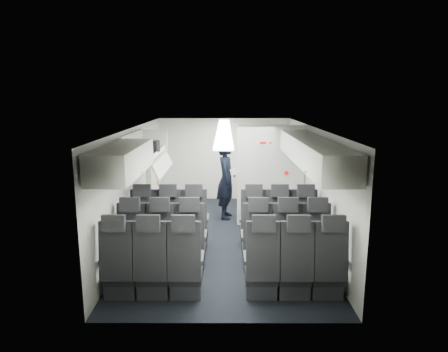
{
  "coord_description": "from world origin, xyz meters",
  "views": [
    {
      "loc": [
        0.02,
        -7.43,
        2.74
      ],
      "look_at": [
        0.0,
        0.4,
        1.15
      ],
      "focal_mm": 32.0,
      "sensor_mm": 36.0,
      "label": 1
    }
  ],
  "objects_px": {
    "flight_attendant": "(226,180)",
    "boarding_door": "(153,174)",
    "seat_row_rear": "(224,269)",
    "carry_on_bag": "(149,147)",
    "seat_row_front": "(224,227)",
    "seat_row_mid": "(224,245)",
    "galley_unit": "(261,166)"
  },
  "relations": [
    {
      "from": "galley_unit",
      "to": "flight_attendant",
      "type": "xyz_separation_m",
      "value": [
        -0.9,
        -1.42,
        -0.08
      ]
    },
    {
      "from": "carry_on_bag",
      "to": "seat_row_front",
      "type": "bearing_deg",
      "value": -10.66
    },
    {
      "from": "seat_row_mid",
      "to": "galley_unit",
      "type": "relative_size",
      "value": 1.75
    },
    {
      "from": "flight_attendant",
      "to": "galley_unit",
      "type": "bearing_deg",
      "value": -27.44
    },
    {
      "from": "seat_row_front",
      "to": "boarding_door",
      "type": "relative_size",
      "value": 1.79
    },
    {
      "from": "seat_row_mid",
      "to": "seat_row_rear",
      "type": "xyz_separation_m",
      "value": [
        0.0,
        -0.9,
        0.0
      ]
    },
    {
      "from": "seat_row_rear",
      "to": "galley_unit",
      "type": "xyz_separation_m",
      "value": [
        0.95,
        5.05,
        0.55
      ]
    },
    {
      "from": "seat_row_rear",
      "to": "flight_attendant",
      "type": "height_order",
      "value": "flight_attendant"
    },
    {
      "from": "seat_row_mid",
      "to": "seat_row_rear",
      "type": "bearing_deg",
      "value": -90.0
    },
    {
      "from": "seat_row_mid",
      "to": "carry_on_bag",
      "type": "relative_size",
      "value": 9.4
    },
    {
      "from": "seat_row_front",
      "to": "carry_on_bag",
      "type": "xyz_separation_m",
      "value": [
        -1.38,
        0.39,
        1.41
      ]
    },
    {
      "from": "seat_row_front",
      "to": "carry_on_bag",
      "type": "height_order",
      "value": "carry_on_bag"
    },
    {
      "from": "seat_row_rear",
      "to": "flight_attendant",
      "type": "relative_size",
      "value": 1.91
    },
    {
      "from": "seat_row_front",
      "to": "seat_row_mid",
      "type": "relative_size",
      "value": 1.0
    },
    {
      "from": "flight_attendant",
      "to": "seat_row_front",
      "type": "bearing_deg",
      "value": -176.44
    },
    {
      "from": "galley_unit",
      "to": "carry_on_bag",
      "type": "distance_m",
      "value": 3.79
    },
    {
      "from": "seat_row_mid",
      "to": "boarding_door",
      "type": "distance_m",
      "value": 3.45
    },
    {
      "from": "flight_attendant",
      "to": "carry_on_bag",
      "type": "bearing_deg",
      "value": 140.36
    },
    {
      "from": "seat_row_mid",
      "to": "galley_unit",
      "type": "xyz_separation_m",
      "value": [
        0.95,
        4.15,
        0.55
      ]
    },
    {
      "from": "galley_unit",
      "to": "seat_row_rear",
      "type": "bearing_deg",
      "value": -100.65
    },
    {
      "from": "flight_attendant",
      "to": "boarding_door",
      "type": "bearing_deg",
      "value": 86.62
    },
    {
      "from": "seat_row_rear",
      "to": "carry_on_bag",
      "type": "distance_m",
      "value": 2.95
    },
    {
      "from": "seat_row_rear",
      "to": "boarding_door",
      "type": "relative_size",
      "value": 1.79
    },
    {
      "from": "galley_unit",
      "to": "flight_attendant",
      "type": "distance_m",
      "value": 1.68
    },
    {
      "from": "seat_row_rear",
      "to": "seat_row_front",
      "type": "bearing_deg",
      "value": 90.0
    },
    {
      "from": "seat_row_mid",
      "to": "carry_on_bag",
      "type": "height_order",
      "value": "carry_on_bag"
    },
    {
      "from": "seat_row_front",
      "to": "flight_attendant",
      "type": "xyz_separation_m",
      "value": [
        0.05,
        1.84,
        0.47
      ]
    },
    {
      "from": "seat_row_front",
      "to": "boarding_door",
      "type": "xyz_separation_m",
      "value": [
        -1.64,
        2.09,
        0.55
      ]
    },
    {
      "from": "seat_row_front",
      "to": "carry_on_bag",
      "type": "relative_size",
      "value": 9.4
    },
    {
      "from": "boarding_door",
      "to": "carry_on_bag",
      "type": "xyz_separation_m",
      "value": [
        0.26,
        -1.69,
        0.86
      ]
    },
    {
      "from": "seat_row_rear",
      "to": "galley_unit",
      "type": "distance_m",
      "value": 5.17
    },
    {
      "from": "seat_row_rear",
      "to": "carry_on_bag",
      "type": "relative_size",
      "value": 9.4
    }
  ]
}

